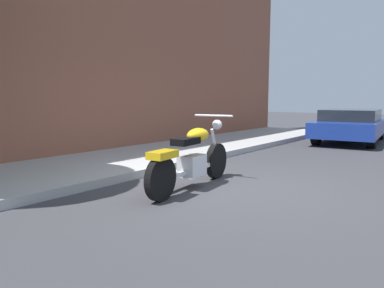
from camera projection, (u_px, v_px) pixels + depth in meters
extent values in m
plane|color=#38383D|center=(228.00, 186.00, 5.66)|extent=(60.00, 60.00, 0.00)
cube|color=#A5A5A5|center=(111.00, 163.00, 7.34)|extent=(19.35, 2.56, 0.14)
cylinder|color=black|center=(216.00, 161.00, 6.23)|extent=(0.61, 0.18, 0.60)
cylinder|color=black|center=(161.00, 179.00, 4.83)|extent=(0.61, 0.18, 0.60)
cube|color=silver|center=(192.00, 165.00, 5.52)|extent=(0.47, 0.33, 0.32)
cube|color=silver|center=(192.00, 170.00, 5.53)|extent=(1.48, 0.27, 0.06)
ellipsoid|color=yellow|center=(198.00, 135.00, 5.62)|extent=(0.55, 0.32, 0.22)
cube|color=black|center=(186.00, 141.00, 5.32)|extent=(0.51, 0.30, 0.10)
cube|color=yellow|center=(163.00, 155.00, 4.83)|extent=(0.47, 0.29, 0.10)
cylinder|color=silver|center=(215.00, 145.00, 6.14)|extent=(0.28, 0.08, 0.58)
cylinder|color=silver|center=(213.00, 116.00, 6.03)|extent=(0.12, 0.70, 0.04)
sphere|color=silver|center=(217.00, 125.00, 6.17)|extent=(0.17, 0.17, 0.17)
cylinder|color=silver|center=(174.00, 174.00, 5.40)|extent=(0.80, 0.19, 0.09)
cylinder|color=black|center=(334.00, 128.00, 12.97)|extent=(0.66, 0.28, 0.64)
cylinder|color=black|center=(380.00, 130.00, 12.19)|extent=(0.66, 0.28, 0.64)
cylinder|color=black|center=(316.00, 134.00, 10.75)|extent=(0.66, 0.28, 0.64)
cylinder|color=black|center=(372.00, 137.00, 9.98)|extent=(0.66, 0.28, 0.64)
cube|color=navy|center=(351.00, 127.00, 11.46)|extent=(4.27, 2.18, 0.45)
cube|color=#1E2328|center=(351.00, 116.00, 11.33)|extent=(2.29, 1.77, 0.40)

